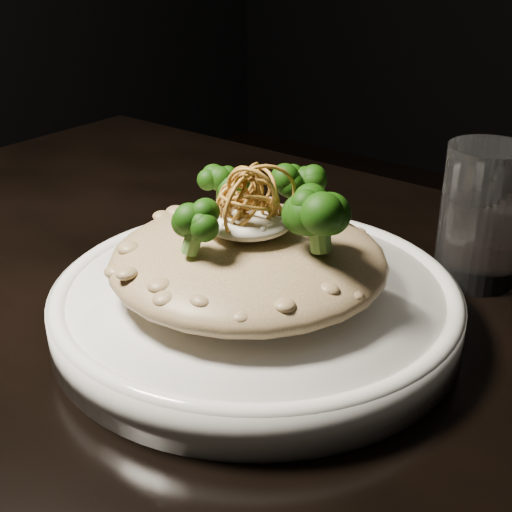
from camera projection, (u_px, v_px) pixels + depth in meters
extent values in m
cube|color=black|center=(236.00, 405.00, 0.46)|extent=(1.10, 0.80, 0.04)
cylinder|color=black|center=(138.00, 377.00, 1.13)|extent=(0.05, 0.05, 0.71)
cylinder|color=white|center=(256.00, 306.00, 0.51)|extent=(0.29, 0.29, 0.03)
ellipsoid|color=brown|center=(248.00, 260.00, 0.49)|extent=(0.19, 0.19, 0.04)
ellipsoid|color=white|center=(248.00, 220.00, 0.48)|extent=(0.06, 0.06, 0.02)
cylinder|color=white|center=(481.00, 215.00, 0.55)|extent=(0.07, 0.07, 0.11)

